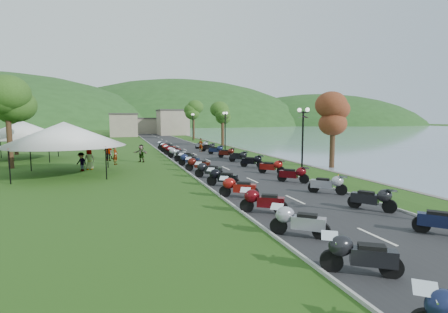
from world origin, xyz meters
TOP-DOWN VIEW (x-y plane):
  - road at (0.00, 40.00)m, footprint 7.00×120.00m
  - hills_backdrop at (0.00, 200.00)m, footprint 360.00×120.00m
  - far_building at (-2.00, 85.00)m, footprint 18.00×16.00m
  - moto_row_left at (-2.58, 19.40)m, footprint 2.60×44.50m
  - moto_row_right at (2.37, 21.84)m, footprint 2.60×39.36m
  - vendor_tent_main at (-12.54, 22.43)m, footprint 5.93×5.93m
  - vendor_tent_side at (-17.81, 33.57)m, footprint 5.58×5.58m
  - tree_park_left at (-17.45, 27.53)m, footprint 3.33×3.33m
  - tree_lakeside at (8.96, 19.82)m, footprint 2.63×2.63m
  - pedestrian_a at (-8.95, 27.32)m, footprint 0.66×0.76m
  - pedestrian_b at (-9.64, 32.25)m, footprint 0.92×0.52m
  - pedestrian_c at (-11.57, 23.97)m, footprint 1.00×0.98m
  - traffic_cone_near at (-1.64, 9.38)m, footprint 0.30×0.30m

SIDE VIEW (x-z plane):
  - hills_backdrop at x=0.00m, z-range -38.00..38.00m
  - pedestrian_a at x=-8.95m, z-range -0.87..0.87m
  - pedestrian_b at x=-9.64m, z-range -0.94..0.94m
  - pedestrian_c at x=-11.57m, z-range -0.76..0.76m
  - road at x=0.00m, z-range 0.00..0.02m
  - traffic_cone_near at x=-1.64m, z-range 0.00..0.47m
  - moto_row_left at x=-2.58m, z-range 0.00..1.10m
  - moto_row_right at x=2.37m, z-range 0.00..1.10m
  - vendor_tent_main at x=-12.54m, z-range 0.00..4.00m
  - vendor_tent_side at x=-17.81m, z-range 0.00..4.00m
  - far_building at x=-2.00m, z-range 0.00..5.00m
  - tree_lakeside at x=8.96m, z-range 0.00..7.32m
  - tree_park_left at x=-17.45m, z-range 0.00..9.24m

